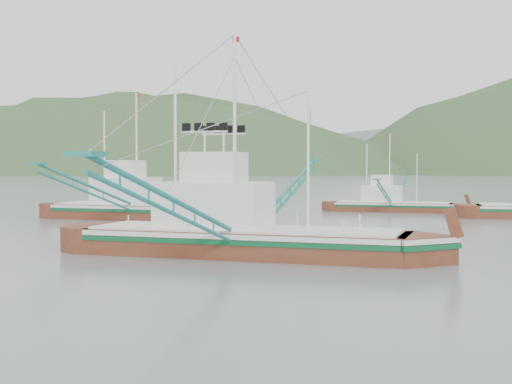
# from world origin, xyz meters

# --- Properties ---
(ground) EXTENTS (1200.00, 1200.00, 0.00)m
(ground) POSITION_xyz_m (0.00, 0.00, 0.00)
(ground) COLOR slate
(ground) RESTS_ON ground
(main_boat) EXTENTS (17.43, 31.19, 12.62)m
(main_boat) POSITION_xyz_m (0.42, 1.17, 1.81)
(main_boat) COLOR #572512
(main_boat) RESTS_ON ground
(bg_boat_far) EXTENTS (12.01, 21.45, 8.68)m
(bg_boat_far) POSITION_xyz_m (5.43, 39.35, 1.19)
(bg_boat_far) COLOR #572512
(bg_boat_far) RESTS_ON ground
(bg_boat_left) EXTENTS (16.64, 29.58, 11.99)m
(bg_boat_left) POSITION_xyz_m (-15.22, 22.89, 1.64)
(bg_boat_left) COLOR #572512
(bg_boat_left) RESTS_ON ground
(headland_left) EXTENTS (448.00, 308.00, 210.00)m
(headland_left) POSITION_xyz_m (-180.00, 360.00, 0.00)
(headland_left) COLOR #34512A
(headland_left) RESTS_ON ground
(ridge_distant) EXTENTS (960.00, 400.00, 240.00)m
(ridge_distant) POSITION_xyz_m (30.00, 560.00, 0.00)
(ridge_distant) COLOR slate
(ridge_distant) RESTS_ON ground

